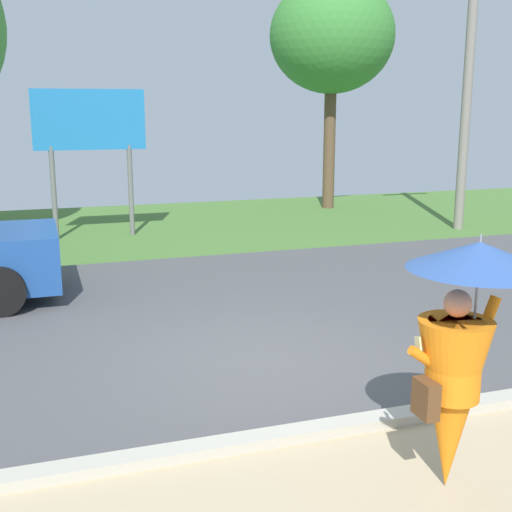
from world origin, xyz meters
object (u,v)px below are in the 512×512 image
(utility_pole, at_px, (469,66))
(roadside_billboard, at_px, (90,131))
(tree_right_mid, at_px, (332,37))
(monk_pedestrian, at_px, (459,355))

(utility_pole, xyz_separation_m, roadside_billboard, (-9.05, 1.83, -1.52))
(utility_pole, distance_m, roadside_billboard, 9.35)
(utility_pole, height_order, tree_right_mid, utility_pole)
(roadside_billboard, distance_m, tree_right_mid, 8.23)
(utility_pole, relative_size, roadside_billboard, 2.22)
(roadside_billboard, relative_size, tree_right_mid, 0.51)
(monk_pedestrian, bearing_deg, roadside_billboard, 89.93)
(roadside_billboard, xyz_separation_m, tree_right_mid, (7.37, 2.62, 2.58))
(tree_right_mid, bearing_deg, monk_pedestrian, -110.69)
(utility_pole, relative_size, tree_right_mid, 1.13)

